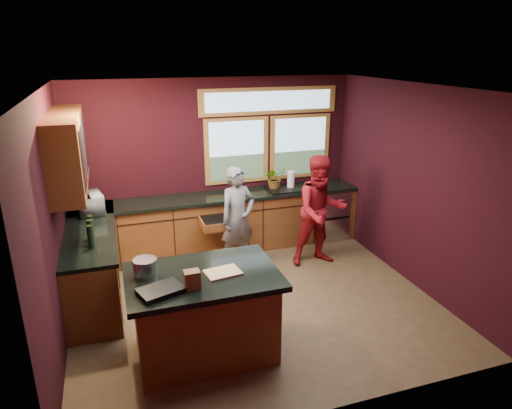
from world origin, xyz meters
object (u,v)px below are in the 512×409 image
cutting_board (223,272)px  stock_pot (145,267)px  person_red (321,211)px  person_grey (238,218)px  island (204,314)px

cutting_board → stock_pot: stock_pot is taller
person_red → cutting_board: person_red is taller
person_red → cutting_board: 2.52m
person_grey → stock_pot: person_grey is taller
stock_pot → cutting_board: bearing=-14.9°
island → cutting_board: bearing=-14.0°
person_red → island: bearing=-140.5°
person_grey → stock_pot: 2.26m
island → person_red: size_ratio=0.93×
person_grey → person_red: bearing=-29.1°
person_grey → person_red: 1.23m
stock_pot → island: bearing=-15.3°
stock_pot → person_red: bearing=28.7°
person_grey → stock_pot: (-1.45, -1.71, 0.27)m
person_grey → island: bearing=-132.8°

